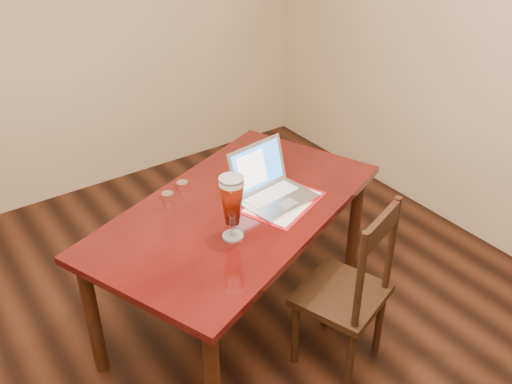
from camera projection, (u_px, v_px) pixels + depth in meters
room_shell at (210, 64)px, 1.66m from camera, size 4.51×5.01×2.71m
dining_table at (238, 219)px, 2.92m from camera, size 1.79×1.40×1.06m
dining_chair at (348, 292)px, 2.77m from camera, size 0.51×0.50×0.95m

